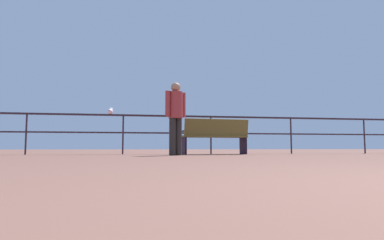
% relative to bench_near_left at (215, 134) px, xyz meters
% --- Properties ---
extents(pier_railing, '(24.56, 0.05, 1.09)m').
position_rel_bench_near_left_xyz_m(pier_railing, '(0.04, 0.68, 0.29)').
color(pier_railing, '#2F1D26').
rests_on(pier_railing, ground_plane).
extents(bench_near_left, '(1.76, 0.75, 0.92)m').
position_rel_bench_near_left_xyz_m(bench_near_left, '(0.00, 0.00, 0.00)').
color(bench_near_left, brown).
rests_on(bench_near_left, ground_plane).
extents(person_by_bench, '(0.50, 0.33, 1.71)m').
position_rel_bench_near_left_xyz_m(person_by_bench, '(-1.15, -0.79, 0.46)').
color(person_by_bench, black).
rests_on(person_by_bench, ground_plane).
extents(seagull_on_rail, '(0.17, 0.40, 0.19)m').
position_rel_bench_near_left_xyz_m(seagull_on_rail, '(-2.76, 0.70, 0.65)').
color(seagull_on_rail, white).
rests_on(seagull_on_rail, pier_railing).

